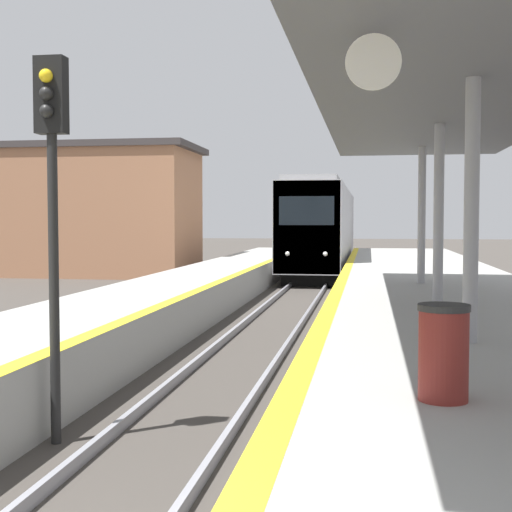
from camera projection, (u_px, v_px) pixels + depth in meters
The scene contains 5 objects.
train at pixel (324, 228), 38.14m from camera, with size 2.66×21.88×4.49m.
signal_near at pixel (52, 176), 8.40m from camera, with size 0.36×0.31×4.60m.
station_canopy at pixel (453, 103), 11.90m from camera, with size 4.50×18.58×3.80m.
trash_bin at pixel (443, 352), 6.61m from camera, with size 0.48×0.48×0.90m.
station_building at pixel (62, 210), 35.09m from camera, with size 13.61×5.66×6.29m.
Camera 1 is at (2.39, -2.93, 2.69)m, focal length 50.00 mm.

